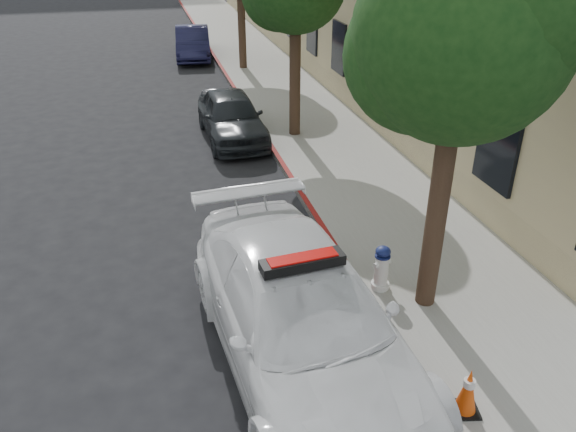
# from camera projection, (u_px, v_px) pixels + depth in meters

# --- Properties ---
(ground) EXTENTS (120.00, 120.00, 0.00)m
(ground) POSITION_uv_depth(u_px,v_px,m) (225.00, 266.00, 10.06)
(ground) COLOR black
(ground) RESTS_ON ground
(sidewalk) EXTENTS (3.20, 50.00, 0.15)m
(sidewalk) POSITION_uv_depth(u_px,v_px,m) (284.00, 95.00, 19.34)
(sidewalk) COLOR gray
(sidewalk) RESTS_ON ground
(curb_strip) EXTENTS (0.12, 50.00, 0.15)m
(curb_strip) POSITION_uv_depth(u_px,v_px,m) (240.00, 98.00, 19.00)
(curb_strip) COLOR maroon
(curb_strip) RESTS_ON ground
(tree_near) EXTENTS (2.92, 2.82, 5.62)m
(tree_near) POSITION_uv_depth(u_px,v_px,m) (465.00, 32.00, 6.95)
(tree_near) COLOR black
(tree_near) RESTS_ON sidewalk
(police_car) EXTENTS (2.68, 5.68, 1.75)m
(police_car) POSITION_uv_depth(u_px,v_px,m) (302.00, 316.00, 7.54)
(police_car) COLOR white
(police_car) RESTS_ON ground
(parked_car_mid) EXTENTS (1.66, 3.91, 1.32)m
(parked_car_mid) POSITION_uv_depth(u_px,v_px,m) (231.00, 116.00, 15.47)
(parked_car_mid) COLOR black
(parked_car_mid) RESTS_ON ground
(parked_car_far) EXTENTS (1.75, 4.12, 1.32)m
(parked_car_far) POSITION_uv_depth(u_px,v_px,m) (193.00, 43.00, 24.33)
(parked_car_far) COLOR #161638
(parked_car_far) RESTS_ON ground
(fire_hydrant) EXTENTS (0.33, 0.30, 0.78)m
(fire_hydrant) POSITION_uv_depth(u_px,v_px,m) (382.00, 268.00, 9.05)
(fire_hydrant) COLOR white
(fire_hydrant) RESTS_ON sidewalk
(traffic_cone) EXTENTS (0.41, 0.41, 0.67)m
(traffic_cone) POSITION_uv_depth(u_px,v_px,m) (468.00, 391.00, 6.78)
(traffic_cone) COLOR black
(traffic_cone) RESTS_ON sidewalk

